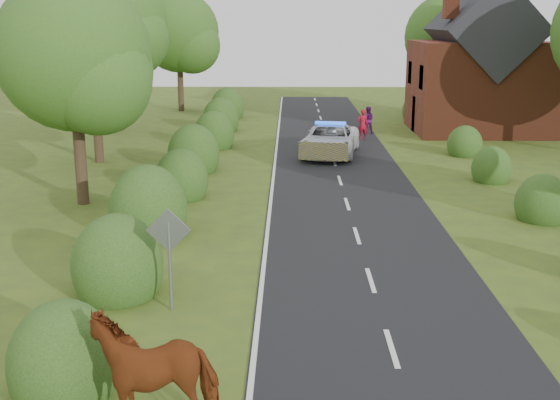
{
  "coord_description": "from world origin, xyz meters",
  "views": [
    {
      "loc": [
        -2.17,
        -13.62,
        6.76
      ],
      "look_at": [
        -2.47,
        7.59,
        1.3
      ],
      "focal_mm": 45.0,
      "sensor_mm": 36.0,
      "label": 1
    }
  ],
  "objects_px": {
    "cow": "(155,376)",
    "pedestrian_red": "(363,125)",
    "police_van": "(330,140)",
    "pedestrian_purple": "(368,120)",
    "road_sign": "(169,244)"
  },
  "relations": [
    {
      "from": "police_van",
      "to": "cow",
      "type": "bearing_deg",
      "value": -90.15
    },
    {
      "from": "road_sign",
      "to": "police_van",
      "type": "distance_m",
      "value": 20.58
    },
    {
      "from": "road_sign",
      "to": "pedestrian_purple",
      "type": "bearing_deg",
      "value": 74.37
    },
    {
      "from": "police_van",
      "to": "pedestrian_purple",
      "type": "xyz_separation_m",
      "value": [
        2.67,
        7.08,
        0.04
      ]
    },
    {
      "from": "cow",
      "to": "pedestrian_red",
      "type": "relative_size",
      "value": 1.4
    },
    {
      "from": "police_van",
      "to": "pedestrian_purple",
      "type": "relative_size",
      "value": 3.65
    },
    {
      "from": "pedestrian_purple",
      "to": "police_van",
      "type": "bearing_deg",
      "value": 69.8
    },
    {
      "from": "cow",
      "to": "police_van",
      "type": "distance_m",
      "value": 25.2
    },
    {
      "from": "police_van",
      "to": "pedestrian_purple",
      "type": "bearing_deg",
      "value": 79.07
    },
    {
      "from": "police_van",
      "to": "pedestrian_red",
      "type": "bearing_deg",
      "value": 75.89
    },
    {
      "from": "road_sign",
      "to": "pedestrian_purple",
      "type": "height_order",
      "value": "road_sign"
    },
    {
      "from": "road_sign",
      "to": "cow",
      "type": "bearing_deg",
      "value": -83.53
    },
    {
      "from": "pedestrian_red",
      "to": "cow",
      "type": "bearing_deg",
      "value": 66.76
    },
    {
      "from": "road_sign",
      "to": "pedestrian_red",
      "type": "xyz_separation_m",
      "value": [
        7.04,
        24.82,
        -0.77
      ]
    },
    {
      "from": "pedestrian_red",
      "to": "pedestrian_purple",
      "type": "distance_m",
      "value": 2.29
    }
  ]
}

